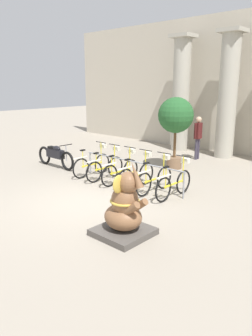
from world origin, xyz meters
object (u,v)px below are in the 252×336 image
at_px(bicycle_0, 93,164).
at_px(bicycle_2, 121,170).
at_px(elephant_statue, 125,210).
at_px(motorcycle, 56,155).
at_px(bicycle_1, 106,167).
at_px(potted_tree, 176,118).
at_px(bicycle_5, 174,183).
at_px(bicycle_3, 137,174).
at_px(person_pedestrian, 198,134).
at_px(bicycle_4, 155,178).

distance_m(bicycle_0, bicycle_2, 1.33).
relative_size(elephant_statue, motorcycle, 0.76).
relative_size(bicycle_1, potted_tree, 0.63).
distance_m(bicycle_1, motorcycle, 2.53).
bearing_deg(bicycle_5, bicycle_1, -178.87).
xyz_separation_m(bicycle_2, potted_tree, (0.15, 2.70, 1.43)).
distance_m(bicycle_3, person_pedestrian, 4.71).
bearing_deg(bicycle_1, bicycle_0, 178.94).
height_order(bicycle_0, bicycle_5, same).
distance_m(bicycle_0, motorcycle, 1.87).
bearing_deg(elephant_statue, bicycle_3, 126.48).
distance_m(motorcycle, potted_tree, 4.64).
bearing_deg(person_pedestrian, bicycle_5, -66.21).
distance_m(bicycle_2, elephant_statue, 3.70).
xyz_separation_m(bicycle_1, bicycle_5, (2.67, 0.05, 0.00)).
xyz_separation_m(motorcycle, potted_tree, (3.34, 2.90, 1.39)).
bearing_deg(potted_tree, bicycle_3, -79.22).
bearing_deg(bicycle_5, bicycle_3, -177.97).
xyz_separation_m(bicycle_1, elephant_statue, (3.26, -2.60, 0.14)).
bearing_deg(potted_tree, elephant_statue, -65.33).
relative_size(bicycle_2, potted_tree, 0.63).
bearing_deg(person_pedestrian, bicycle_3, -81.61).
height_order(bicycle_2, elephant_statue, elephant_statue).
bearing_deg(person_pedestrian, bicycle_1, -98.04).
height_order(bicycle_3, potted_tree, potted_tree).
bearing_deg(bicycle_3, bicycle_4, 3.13).
bearing_deg(bicycle_0, motorcycle, -174.23).
bearing_deg(person_pedestrian, bicycle_2, -89.83).
distance_m(bicycle_5, person_pedestrian, 5.03).
bearing_deg(bicycle_5, motorcycle, -177.48).
bearing_deg(potted_tree, person_pedestrian, 94.91).
height_order(bicycle_4, bicycle_5, same).
distance_m(bicycle_4, bicycle_5, 0.67).
height_order(bicycle_3, bicycle_5, same).
xyz_separation_m(bicycle_0, bicycle_5, (3.33, 0.04, 0.00)).
height_order(bicycle_4, motorcycle, bicycle_4).
distance_m(bicycle_1, bicycle_3, 1.33).
bearing_deg(bicycle_0, person_pedestrian, 74.03).
bearing_deg(potted_tree, bicycle_1, -106.65).
relative_size(bicycle_0, potted_tree, 0.63).
xyz_separation_m(bicycle_2, person_pedestrian, (-0.01, 4.60, 0.65)).
height_order(bicycle_2, potted_tree, potted_tree).
distance_m(bicycle_1, bicycle_4, 2.00).
height_order(elephant_statue, motorcycle, elephant_statue).
bearing_deg(bicycle_1, person_pedestrian, 81.96).
bearing_deg(bicycle_0, bicycle_3, -0.20).
xyz_separation_m(bicycle_4, potted_tree, (-1.18, 2.68, 1.43)).
height_order(bicycle_4, person_pedestrian, person_pedestrian).
bearing_deg(bicycle_3, bicycle_1, -179.77).
bearing_deg(bicycle_2, bicycle_5, 0.86).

